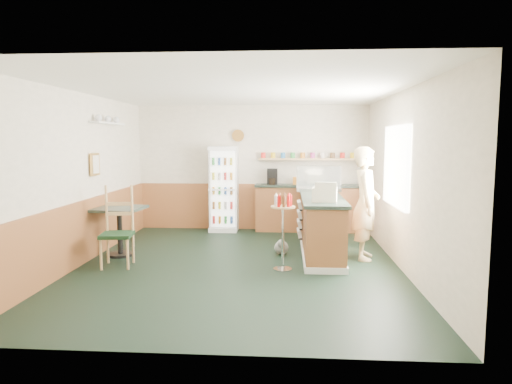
# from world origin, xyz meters

# --- Properties ---
(ground) EXTENTS (6.00, 6.00, 0.00)m
(ground) POSITION_xyz_m (0.00, 0.00, 0.00)
(ground) COLOR black
(ground) RESTS_ON ground
(room_envelope) EXTENTS (5.04, 6.02, 2.72)m
(room_envelope) POSITION_xyz_m (-0.23, 0.73, 1.52)
(room_envelope) COLOR silver
(room_envelope) RESTS_ON ground
(service_counter) EXTENTS (0.68, 3.01, 1.01)m
(service_counter) POSITION_xyz_m (1.35, 1.07, 0.46)
(service_counter) COLOR #A05D33
(service_counter) RESTS_ON ground
(back_counter) EXTENTS (2.24, 0.42, 1.69)m
(back_counter) POSITION_xyz_m (1.19, 2.80, 0.55)
(back_counter) COLOR #A05D33
(back_counter) RESTS_ON ground
(drinks_fridge) EXTENTS (0.60, 0.52, 1.82)m
(drinks_fridge) POSITION_xyz_m (-0.59, 2.74, 0.91)
(drinks_fridge) COLOR white
(drinks_fridge) RESTS_ON ground
(display_case) EXTENTS (0.82, 0.43, 0.46)m
(display_case) POSITION_xyz_m (1.35, 1.61, 1.24)
(display_case) COLOR silver
(display_case) RESTS_ON service_counter
(cash_register) EXTENTS (0.42, 0.44, 0.21)m
(cash_register) POSITION_xyz_m (1.35, 0.14, 1.12)
(cash_register) COLOR beige
(cash_register) RESTS_ON service_counter
(shopkeeper) EXTENTS (0.52, 0.67, 1.85)m
(shopkeeper) POSITION_xyz_m (2.05, 0.54, 0.92)
(shopkeeper) COLOR tan
(shopkeeper) RESTS_ON ground
(condiment_stand) EXTENTS (0.36, 0.36, 1.14)m
(condiment_stand) POSITION_xyz_m (0.71, -0.20, 0.77)
(condiment_stand) COLOR silver
(condiment_stand) RESTS_ON ground
(newspaper_rack) EXTENTS (0.09, 0.41, 0.66)m
(newspaper_rack) POSITION_xyz_m (0.99, 1.04, 0.56)
(newspaper_rack) COLOR black
(newspaper_rack) RESTS_ON ground
(cafe_table) EXTENTS (0.83, 0.83, 0.83)m
(cafe_table) POSITION_xyz_m (-2.05, 0.47, 0.58)
(cafe_table) COLOR black
(cafe_table) RESTS_ON ground
(cafe_chair) EXTENTS (0.52, 0.52, 1.25)m
(cafe_chair) POSITION_xyz_m (-1.85, -0.08, 0.65)
(cafe_chair) COLOR black
(cafe_chair) RESTS_ON ground
(dog_doorstop) EXTENTS (0.24, 0.31, 0.29)m
(dog_doorstop) POSITION_xyz_m (0.68, 0.71, 0.14)
(dog_doorstop) COLOR gray
(dog_doorstop) RESTS_ON ground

